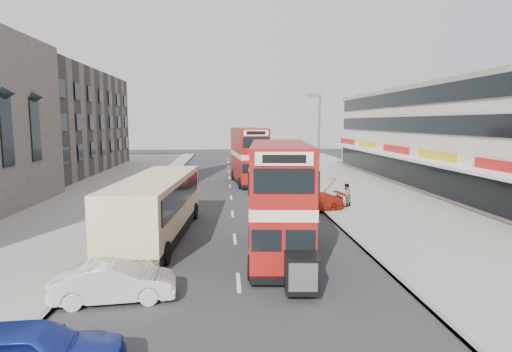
# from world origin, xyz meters

# --- Properties ---
(ground) EXTENTS (160.00, 160.00, 0.00)m
(ground) POSITION_xyz_m (0.00, 0.00, 0.00)
(ground) COLOR #28282B
(ground) RESTS_ON ground
(road_surface) EXTENTS (12.00, 90.00, 0.01)m
(road_surface) POSITION_xyz_m (0.00, 20.00, 0.01)
(road_surface) COLOR #28282B
(road_surface) RESTS_ON ground
(pavement_right) EXTENTS (12.00, 90.00, 0.15)m
(pavement_right) POSITION_xyz_m (12.00, 20.00, 0.07)
(pavement_right) COLOR gray
(pavement_right) RESTS_ON ground
(pavement_left) EXTENTS (12.00, 90.00, 0.15)m
(pavement_left) POSITION_xyz_m (-12.00, 20.00, 0.07)
(pavement_left) COLOR gray
(pavement_left) RESTS_ON ground
(kerb_left) EXTENTS (0.20, 90.00, 0.16)m
(kerb_left) POSITION_xyz_m (-6.10, 20.00, 0.07)
(kerb_left) COLOR gray
(kerb_left) RESTS_ON ground
(kerb_right) EXTENTS (0.20, 90.00, 0.16)m
(kerb_right) POSITION_xyz_m (6.10, 20.00, 0.07)
(kerb_right) COLOR gray
(kerb_right) RESTS_ON ground
(brick_terrace) EXTENTS (14.00, 28.00, 12.00)m
(brick_terrace) POSITION_xyz_m (-22.00, 38.00, 6.00)
(brick_terrace) COLOR #66594C
(brick_terrace) RESTS_ON ground
(commercial_row) EXTENTS (9.90, 46.20, 9.30)m
(commercial_row) POSITION_xyz_m (19.95, 22.00, 4.70)
(commercial_row) COLOR beige
(commercial_row) RESTS_ON ground
(street_lamp) EXTENTS (1.00, 0.20, 8.12)m
(street_lamp) POSITION_xyz_m (6.52, 18.00, 4.78)
(street_lamp) COLOR slate
(street_lamp) RESTS_ON ground
(bus_main) EXTENTS (3.18, 9.14, 4.94)m
(bus_main) POSITION_xyz_m (1.95, 4.98, 2.60)
(bus_main) COLOR black
(bus_main) RESTS_ON ground
(bus_second) EXTENTS (3.48, 9.63, 5.26)m
(bus_second) POSITION_xyz_m (1.88, 27.55, 2.77)
(bus_second) COLOR black
(bus_second) RESTS_ON ground
(coach) EXTENTS (3.65, 11.38, 2.97)m
(coach) POSITION_xyz_m (-4.06, 8.60, 1.75)
(coach) COLOR black
(coach) RESTS_ON ground
(car_left_front) EXTENTS (4.16, 1.82, 1.33)m
(car_left_front) POSITION_xyz_m (-4.22, 0.68, 0.66)
(car_left_front) COLOR silver
(car_left_front) RESTS_ON ground
(car_right_a) EXTENTS (4.66, 2.41, 1.29)m
(car_right_a) POSITION_xyz_m (5.30, 14.36, 0.65)
(car_right_a) COLOR #A32210
(car_right_a) RESTS_ON ground
(car_right_b) EXTENTS (4.88, 2.69, 1.29)m
(car_right_b) POSITION_xyz_m (4.46, 22.52, 0.65)
(car_right_b) COLOR #DF5916
(car_right_b) RESTS_ON ground
(car_right_c) EXTENTS (4.32, 1.98, 1.44)m
(car_right_c) POSITION_xyz_m (5.38, 34.48, 0.72)
(car_right_c) COLOR #6297C4
(car_right_c) RESTS_ON ground
(pedestrian_near) EXTENTS (0.73, 0.70, 1.65)m
(pedestrian_near) POSITION_xyz_m (7.93, 15.06, 0.98)
(pedestrian_near) COLOR gray
(pedestrian_near) RESTS_ON pavement_right
(cyclist) EXTENTS (0.75, 1.70, 2.22)m
(cyclist) POSITION_xyz_m (3.81, 18.25, 0.78)
(cyclist) COLOR gray
(cyclist) RESTS_ON ground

